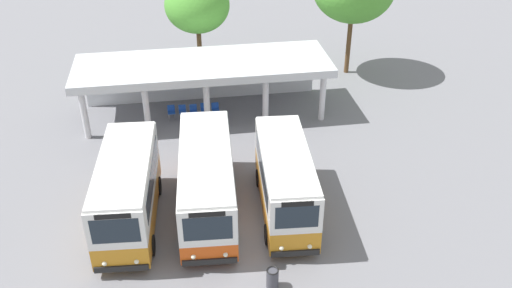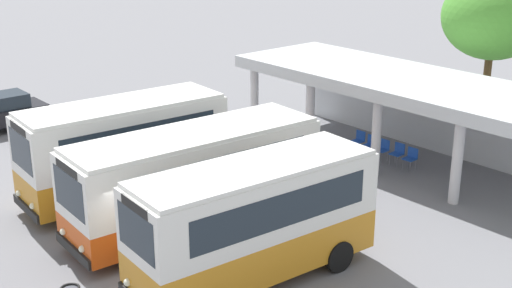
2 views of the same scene
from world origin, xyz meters
TOP-DOWN VIEW (x-y plane):
  - ground_plane at (0.00, 0.00)m, footprint 180.00×180.00m
  - city_bus_nearest_orange at (-4.42, 1.94)m, footprint 2.75×7.09m
  - city_bus_second_in_row at (-0.91, 2.32)m, footprint 2.85×8.18m
  - city_bus_middle_cream at (2.60, 1.68)m, footprint 2.61×7.02m
  - terminal_canopy at (-0.28, 12.48)m, footprint 15.04×4.86m
  - waiting_chair_end_by_column at (-2.36, 11.54)m, footprint 0.46×0.46m
  - waiting_chair_second_from_end at (-1.70, 11.47)m, footprint 0.46×0.46m
  - waiting_chair_middle_seat at (-1.03, 11.43)m, footprint 0.46×0.46m
  - waiting_chair_fourth_seat at (-0.37, 11.53)m, footprint 0.46×0.46m
  - waiting_chair_fifth_seat at (0.30, 11.46)m, footprint 0.46×0.46m
  - roadside_tree_behind_canopy at (-0.17, 17.04)m, footprint 4.23×4.23m

SIDE VIEW (x-z plane):
  - ground_plane at x=0.00m, z-range 0.00..0.00m
  - waiting_chair_end_by_column at x=-2.36m, z-range 0.09..0.95m
  - waiting_chair_second_from_end at x=-1.70m, z-range 0.09..0.95m
  - waiting_chair_middle_seat at x=-1.03m, z-range 0.09..0.95m
  - waiting_chair_fourth_seat at x=-0.37m, z-range 0.09..0.95m
  - waiting_chair_fifth_seat at x=0.30m, z-range 0.09..0.95m
  - city_bus_second_in_row at x=-0.91m, z-range 0.17..3.34m
  - city_bus_middle_cream at x=2.60m, z-range 0.17..3.45m
  - city_bus_nearest_orange at x=-4.42m, z-range 0.17..3.55m
  - terminal_canopy at x=-0.28m, z-range 0.86..4.26m
  - roadside_tree_behind_canopy at x=-0.17m, z-range 1.69..8.71m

